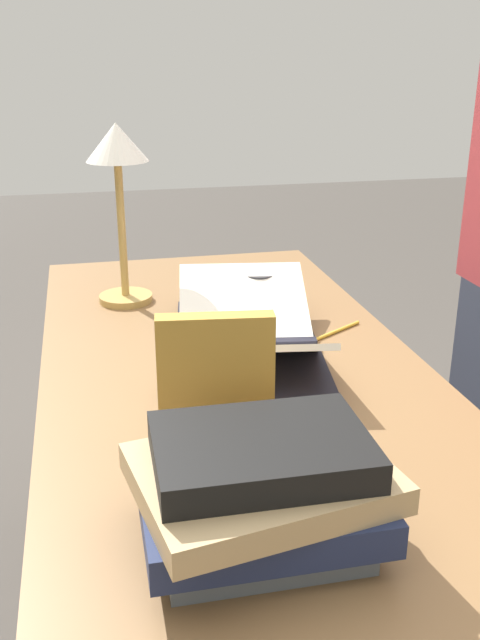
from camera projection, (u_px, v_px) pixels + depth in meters
reading_desk at (239, 420)px, 1.35m from camera, size 1.58×0.72×0.77m
open_book at (248, 335)px, 1.40m from camera, size 0.58×0.37×0.11m
book_stack_tall at (261, 491)px, 0.84m from camera, size 0.26×0.32×0.15m
book_standing_upright at (216, 390)px, 1.00m from camera, size 0.05×0.16×0.22m
reading_lamp at (118, 168)px, 1.57m from camera, size 0.14×0.14×0.41m
coffee_mug at (259, 291)px, 1.61m from camera, size 0.11×0.09×0.09m
pencil at (337, 331)px, 1.50m from camera, size 0.08×0.13×0.01m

